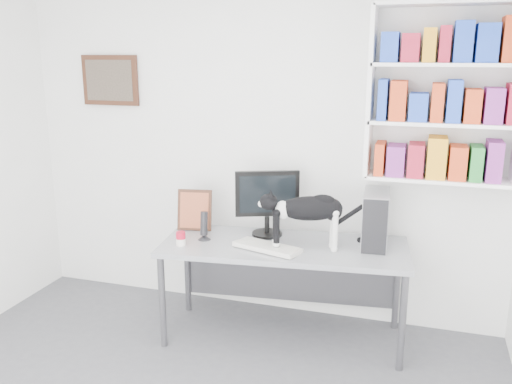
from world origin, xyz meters
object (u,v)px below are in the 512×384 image
desk (283,291)px  cat (308,222)px  leaning_print (195,209)px  monitor (267,203)px  pc_tower (375,219)px  bookshelf (444,94)px  speaker (204,225)px  keyboard (267,247)px  soup_can (181,239)px

desk → cat: cat is taller
desk → leaning_print: bearing=164.0°
monitor → pc_tower: size_ratio=1.29×
bookshelf → pc_tower: size_ratio=3.06×
monitor → speaker: (-0.42, -0.24, -0.15)m
speaker → desk: bearing=0.5°
keyboard → cat: size_ratio=0.73×
speaker → soup_can: size_ratio=2.21×
monitor → pc_tower: monitor is taller
bookshelf → leaning_print: bearing=-173.6°
desk → pc_tower: pc_tower is taller
keyboard → bookshelf: bearing=39.0°
desk → keyboard: (-0.09, -0.14, 0.40)m
pc_tower → speaker: 1.27m
leaning_print → soup_can: size_ratio=3.29×
desk → soup_can: bearing=-167.9°
pc_tower → speaker: size_ratio=1.79×
monitor → soup_can: (-0.54, -0.41, -0.21)m
cat → soup_can: bearing=173.0°
keyboard → soup_can: (-0.63, -0.10, 0.03)m
soup_can → desk: bearing=18.6°
pc_tower → soup_can: (-1.36, -0.42, -0.15)m
leaning_print → desk: bearing=-20.1°
keyboard → leaning_print: bearing=174.6°
keyboard → speaker: (-0.52, 0.07, 0.09)m
keyboard → soup_can: soup_can is taller
monitor → leaning_print: (-0.59, -0.04, -0.09)m
soup_can → leaning_print: bearing=97.3°
desk → pc_tower: (0.64, 0.18, 0.58)m
keyboard → leaning_print: size_ratio=1.45×
desk → bookshelf: bearing=11.2°
desk → leaning_print: (-0.77, 0.13, 0.55)m
desk → cat: bearing=-22.2°
leaning_print → cat: size_ratio=0.50×
pc_tower → keyboard: bearing=-159.6°
bookshelf → desk: size_ratio=0.69×
monitor → leaning_print: monitor is taller
cat → pc_tower: bearing=8.2°
monitor → cat: 0.43m
speaker → monitor: bearing=23.2°
soup_can → cat: bearing=11.9°
pc_tower → leaning_print: pc_tower is taller
keyboard → speaker: size_ratio=2.16×
monitor → cat: bearing=-53.3°
pc_tower → cat: (-0.45, -0.23, 0.00)m
desk → monitor: 0.68m
desk → pc_tower: size_ratio=4.46×
desk → monitor: monitor is taller
speaker → cat: cat is taller
soup_can → cat: 0.94m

